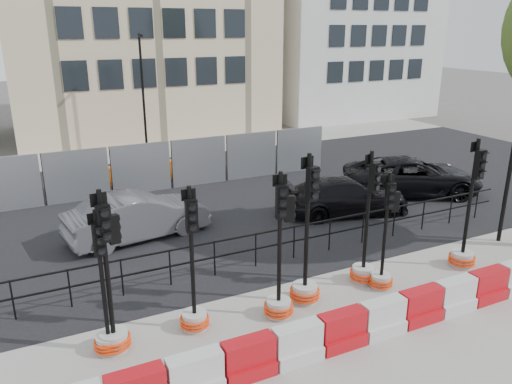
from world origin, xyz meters
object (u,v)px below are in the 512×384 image
traffic_signal_d (280,284)px  car_c (346,196)px  traffic_signal_a (107,324)px  traffic_signal_h (465,242)px

traffic_signal_d → car_c: bearing=56.3°
traffic_signal_a → traffic_signal_d: 3.74m
car_c → traffic_signal_h: bearing=-161.1°
traffic_signal_d → car_c: size_ratio=0.72×
traffic_signal_a → traffic_signal_h: (9.42, -0.37, 0.11)m
traffic_signal_d → car_c: traffic_signal_d is taller
traffic_signal_a → car_c: size_ratio=0.64×
traffic_signal_a → traffic_signal_d: (3.72, -0.35, 0.18)m
traffic_signal_a → traffic_signal_h: size_ratio=0.85×
traffic_signal_h → traffic_signal_a: bearing=173.9°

